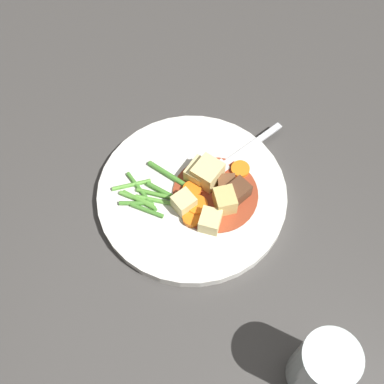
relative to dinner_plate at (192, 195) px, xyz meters
The scene contains 26 objects.
ground_plane 0.01m from the dinner_plate, ahead, with size 3.00×3.00×0.00m, color #423F3D.
dinner_plate is the anchor object (origin of this frame).
stew_sauce 0.04m from the dinner_plate, ahead, with size 0.13×0.13×0.00m, color #93381E.
carrot_slice_0 0.05m from the dinner_plate, 83.67° to the right, with size 0.03×0.03×0.01m, color orange.
carrot_slice_1 0.03m from the dinner_plate, 67.27° to the right, with size 0.03×0.03×0.01m, color orange.
carrot_slice_2 0.08m from the dinner_plate, 33.15° to the left, with size 0.03×0.03×0.01m, color orange.
carrot_slice_3 0.01m from the dinner_plate, 152.63° to the left, with size 0.03×0.03×0.01m, color orange.
potato_chunk_0 0.06m from the dinner_plate, 57.71° to the right, with size 0.03×0.03×0.03m, color #EAD68C.
potato_chunk_1 0.04m from the dinner_plate, 108.67° to the right, with size 0.03×0.03×0.03m, color #EAD68C.
potato_chunk_2 0.06m from the dinner_plate, 20.46° to the right, with size 0.03×0.03×0.03m, color #DBBC6B.
potato_chunk_3 0.04m from the dinner_plate, 76.70° to the left, with size 0.03×0.04×0.03m, color #EAD68C.
potato_chunk_4 0.04m from the dinner_plate, 49.73° to the left, with size 0.04×0.04×0.04m, color #EAD68C.
meat_chunk_0 0.07m from the dinner_plate, ahead, with size 0.03×0.03×0.03m, color #56331E.
meat_chunk_1 0.06m from the dinner_plate, 12.41° to the left, with size 0.03×0.03×0.02m, color brown.
green_bean_0 0.07m from the dinner_plate, 147.08° to the right, with size 0.01×0.01×0.05m, color #4C8E33.
green_bean_1 0.09m from the dinner_plate, behind, with size 0.01×0.01×0.06m, color #66AD42.
green_bean_2 0.08m from the dinner_plate, 162.23° to the right, with size 0.01×0.01×0.05m, color #599E38.
green_bean_3 0.08m from the dinner_plate, behind, with size 0.01×0.01×0.08m, color #4C8E33.
green_bean_4 0.05m from the dinner_plate, 155.26° to the right, with size 0.01×0.01×0.07m, color #66AD42.
green_bean_5 0.05m from the dinner_plate, 148.95° to the left, with size 0.01×0.01×0.07m, color #4C8E33.
green_bean_6 0.08m from the dinner_plate, 164.09° to the right, with size 0.01×0.01×0.05m, color #66AD42.
green_bean_7 0.04m from the dinner_plate, 161.83° to the right, with size 0.01×0.01×0.08m, color #599E38.
green_bean_8 0.09m from the dinner_plate, 159.23° to the right, with size 0.01×0.01×0.05m, color #4C8E33.
green_bean_9 0.04m from the dinner_plate, 169.76° to the right, with size 0.01×0.01×0.06m, color #4C8E33.
fork 0.09m from the dinner_plate, 49.13° to the left, with size 0.13×0.14×0.00m.
water_glass 0.30m from the dinner_plate, 52.43° to the right, with size 0.07×0.07×0.11m, color silver.
Camera 1 is at (0.04, -0.37, 0.69)m, focal length 48.11 mm.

